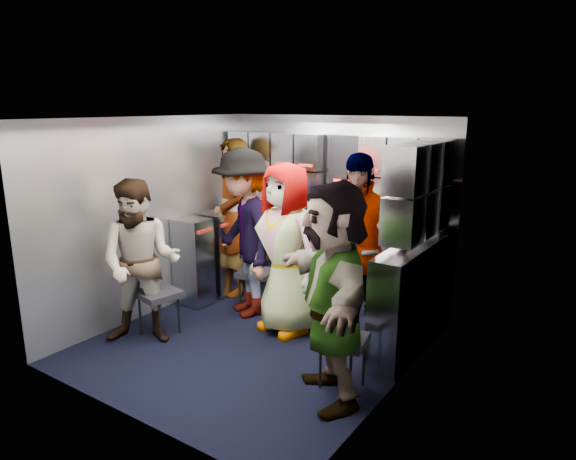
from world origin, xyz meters
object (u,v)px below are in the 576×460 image
Objects in this scene: attendant_arc_e at (333,293)px; jump_seat_center at (296,289)px; jump_seat_mid_right at (362,297)px; jump_seat_near_right at (343,342)px; jump_seat_near_left at (158,296)px; attendant_arc_c at (286,249)px; jump_seat_mid_left at (256,275)px; attendant_arc_d at (356,251)px; attendant_arc_b at (244,233)px; attendant_arc_a at (141,263)px; attendant_standing at (233,218)px.

jump_seat_center is at bearing 179.85° from attendant_arc_e.
jump_seat_near_right is at bearing -73.12° from jump_seat_mid_right.
attendant_arc_c is at bearing 38.49° from jump_seat_near_left.
attendant_arc_d is at bearing -7.67° from jump_seat_mid_left.
attendant_arc_b is 1.30m from attendant_arc_d.
jump_seat_mid_right is 1.24m from attendant_arc_e.
attendant_arc_a reaches higher than jump_seat_near_left.
jump_seat_mid_left is 0.26× the size of attendant_arc_c.
jump_seat_mid_left is at bearing 168.98° from jump_seat_center.
attendant_arc_e is (0.28, -1.12, 0.45)m from jump_seat_mid_right.
jump_seat_near_right is (0.98, -0.82, 0.01)m from jump_seat_center.
attendant_arc_c is (1.12, -0.54, -0.08)m from attendant_standing.
jump_seat_near_right is 0.25× the size of attendant_arc_e.
jump_seat_mid_right is at bearing 40.51° from attendant_arc_b.
jump_seat_mid_left is 0.24× the size of attendant_standing.
attendant_standing reaches higher than attendant_arc_a.
attendant_arc_a is (0.15, -1.50, -0.14)m from attendant_standing.
attendant_arc_c is 1.27m from attendant_arc_e.
jump_seat_near_right is at bearing -22.79° from attendant_arc_a.
jump_seat_near_right reaches higher than jump_seat_center.
attendant_arc_a is at bearing -90.00° from jump_seat_near_left.
attendant_standing is (-2.10, 1.18, 0.54)m from jump_seat_near_right.
attendant_arc_b is (0.51, -0.42, -0.03)m from attendant_standing.
attendant_arc_a is (-0.37, -1.26, 0.40)m from jump_seat_mid_left.
jump_seat_near_left is at bearing -165.98° from attendant_arc_d.
attendant_arc_c is (0.61, -0.12, -0.05)m from attendant_arc_b.
attendant_arc_d is at bearing 28.34° from jump_seat_near_left.
jump_seat_near_left is 1.03× the size of jump_seat_mid_left.
jump_seat_mid_right is at bearing 75.68° from attendant_arc_d.
jump_seat_near_right is at bearing 7.00° from attendant_arc_b.
attendant_arc_d is (1.30, -0.18, 0.53)m from jump_seat_mid_left.
attendant_arc_c is 0.99× the size of attendant_arc_e.
attendant_arc_a is 0.86× the size of attendant_arc_d.
attendant_arc_b is at bearing 38.94° from attendant_arc_a.
jump_seat_mid_left is at bearing 149.51° from jump_seat_near_right.
jump_seat_mid_left is 1.30m from jump_seat_mid_right.
jump_seat_center is 0.27× the size of attendant_arc_a.
jump_seat_mid_left is 1.03× the size of jump_seat_center.
attendant_arc_e reaches higher than jump_seat_near_left.
attendant_arc_a is 1.96m from attendant_arc_e.
jump_seat_near_left is 0.29× the size of attendant_arc_a.
attendant_arc_b is (0.37, 1.08, 0.11)m from attendant_arc_a.
attendant_arc_e is at bearing -27.98° from attendant_arc_a.
attendant_arc_b is at bearing -165.12° from attendant_arc_e.
jump_seat_near_right is 2.47m from attendant_standing.
attendant_arc_d reaches higher than attendant_arc_e.
jump_seat_center is at bearing 160.99° from attendant_arc_d.
attendant_standing is (-1.12, 0.36, 0.54)m from jump_seat_center.
jump_seat_near_right is (1.95, 0.14, -0.02)m from jump_seat_near_left.
jump_seat_near_left is 1.06× the size of jump_seat_center.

